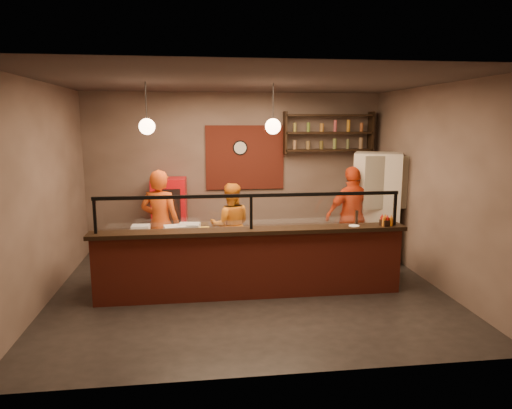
{
  "coord_description": "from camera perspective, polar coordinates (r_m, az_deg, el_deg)",
  "views": [
    {
      "loc": [
        -0.77,
        -6.82,
        2.62
      ],
      "look_at": [
        0.15,
        0.3,
        1.31
      ],
      "focal_mm": 32.0,
      "sensor_mm": 36.0,
      "label": 1
    }
  ],
  "objects": [
    {
      "name": "service_counter",
      "position": [
        6.9,
        -0.6,
        -7.59
      ],
      "size": [
        4.6,
        0.25,
        1.0
      ],
      "primitive_type": "cube",
      "color": "maroon",
      "rests_on": "floor"
    },
    {
      "name": "wall_clock",
      "position": [
        9.34,
        -2.0,
        7.1
      ],
      "size": [
        0.3,
        0.04,
        0.3
      ],
      "primitive_type": "cylinder",
      "rotation": [
        1.57,
        0.0,
        0.0
      ],
      "color": "black",
      "rests_on": "wall_back"
    },
    {
      "name": "pendant_right",
      "position": [
        7.12,
        2.13,
        9.75
      ],
      "size": [
        0.24,
        0.24,
        0.77
      ],
      "color": "black",
      "rests_on": "ceiling"
    },
    {
      "name": "fridge",
      "position": [
        8.99,
        14.81,
        -0.27
      ],
      "size": [
        1.1,
        1.07,
        2.05
      ],
      "primitive_type": "cube",
      "rotation": [
        0.0,
        0.0,
        -0.4
      ],
      "color": "beige",
      "rests_on": "floor"
    },
    {
      "name": "cook_right",
      "position": [
        8.6,
        11.97,
        -1.39
      ],
      "size": [
        1.13,
        0.63,
        1.82
      ],
      "primitive_type": "imported",
      "rotation": [
        0.0,
        0.0,
        3.32
      ],
      "color": "red",
      "rests_on": "floor"
    },
    {
      "name": "wall_front",
      "position": [
        4.51,
        2.66,
        -2.79
      ],
      "size": [
        6.0,
        0.0,
        6.0
      ],
      "primitive_type": "plane",
      "rotation": [
        -1.57,
        0.0,
        0.0
      ],
      "color": "#796459",
      "rests_on": "floor"
    },
    {
      "name": "rolling_pin",
      "position": [
        7.37,
        -7.38,
        -3.03
      ],
      "size": [
        0.38,
        0.1,
        0.06
      ],
      "primitive_type": "cylinder",
      "rotation": [
        0.0,
        1.57,
        0.08
      ],
      "color": "gold",
      "rests_on": "worktop"
    },
    {
      "name": "worktop",
      "position": [
        7.28,
        -1.07,
        -3.57
      ],
      "size": [
        4.6,
        0.75,
        0.05
      ],
      "primitive_type": "cube",
      "color": "silver",
      "rests_on": "worktop_cabinet"
    },
    {
      "name": "wall_shelving",
      "position": [
        9.53,
        9.04,
        8.85
      ],
      "size": [
        1.84,
        0.28,
        0.85
      ],
      "color": "black",
      "rests_on": "wall_back"
    },
    {
      "name": "condiment_caddy",
      "position": [
        7.23,
        15.98,
        -2.18
      ],
      "size": [
        0.2,
        0.18,
        0.09
      ],
      "primitive_type": "cube",
      "rotation": [
        0.0,
        0.0,
        0.33
      ],
      "color": "black",
      "rests_on": "counter_ledge"
    },
    {
      "name": "prep_tub_c",
      "position": [
        7.09,
        -10.1,
        -3.25
      ],
      "size": [
        0.36,
        0.31,
        0.16
      ],
      "primitive_type": "cube",
      "rotation": [
        0.0,
        0.0,
        0.2
      ],
      "color": "white",
      "rests_on": "worktop"
    },
    {
      "name": "wall_right",
      "position": [
        7.86,
        21.39,
        2.13
      ],
      "size": [
        0.0,
        5.0,
        5.0
      ],
      "primitive_type": "plane",
      "rotation": [
        1.57,
        0.0,
        -1.57
      ],
      "color": "#796459",
      "rests_on": "floor"
    },
    {
      "name": "pepper_mill",
      "position": [
        7.19,
        12.46,
        -1.6
      ],
      "size": [
        0.05,
        0.05,
        0.22
      ],
      "primitive_type": "cylinder",
      "rotation": [
        0.0,
        0.0,
        -0.01
      ],
      "color": "black",
      "rests_on": "counter_ledge"
    },
    {
      "name": "worktop_cabinet",
      "position": [
        7.4,
        -1.06,
        -6.96
      ],
      "size": [
        4.6,
        0.75,
        0.85
      ],
      "primitive_type": "cube",
      "color": "gray",
      "rests_on": "floor"
    },
    {
      "name": "brick_patch",
      "position": [
        9.37,
        -1.39,
        5.89
      ],
      "size": [
        1.6,
        0.04,
        1.3
      ],
      "primitive_type": "cube",
      "color": "maroon",
      "rests_on": "wall_back"
    },
    {
      "name": "cook_mid",
      "position": [
        8.26,
        -3.2,
        -2.64
      ],
      "size": [
        0.76,
        0.6,
        1.54
      ],
      "primitive_type": "imported",
      "rotation": [
        0.0,
        0.0,
        3.12
      ],
      "color": "orange",
      "rests_on": "floor"
    },
    {
      "name": "red_cooler",
      "position": [
        9.18,
        -10.71,
        -1.52
      ],
      "size": [
        0.68,
        0.63,
        1.54
      ],
      "primitive_type": "cube",
      "rotation": [
        0.0,
        0.0,
        -0.03
      ],
      "color": "red",
      "rests_on": "floor"
    },
    {
      "name": "prep_tub_b",
      "position": [
        7.19,
        -8.33,
        -3.0
      ],
      "size": [
        0.35,
        0.3,
        0.16
      ],
      "primitive_type": "cube",
      "rotation": [
        0.0,
        0.0,
        -0.16
      ],
      "color": "silver",
      "rests_on": "worktop"
    },
    {
      "name": "ceiling",
      "position": [
        6.89,
        -0.95,
        15.13
      ],
      "size": [
        6.0,
        6.0,
        0.0
      ],
      "primitive_type": "plane",
      "rotation": [
        3.14,
        0.0,
        0.0
      ],
      "color": "#3B312E",
      "rests_on": "wall_back"
    },
    {
      "name": "small_plate",
      "position": [
        7.08,
        12.16,
        -2.62
      ],
      "size": [
        0.17,
        0.17,
        0.01
      ],
      "primitive_type": "cylinder",
      "rotation": [
        0.0,
        0.0,
        -0.08
      ],
      "color": "white",
      "rests_on": "counter_ledge"
    },
    {
      "name": "pizza_dough",
      "position": [
        7.2,
        0.59,
        -3.48
      ],
      "size": [
        0.58,
        0.58,
        0.01
      ],
      "primitive_type": "cylinder",
      "rotation": [
        0.0,
        0.0,
        0.36
      ],
      "color": "white",
      "rests_on": "worktop"
    },
    {
      "name": "wall_left",
      "position": [
        7.25,
        -25.18,
        1.23
      ],
      "size": [
        0.0,
        5.0,
        5.0
      ],
      "primitive_type": "plane",
      "rotation": [
        1.57,
        0.0,
        1.57
      ],
      "color": "#796459",
      "rests_on": "floor"
    },
    {
      "name": "counter_ledge",
      "position": [
        6.76,
        -0.61,
        -3.31
      ],
      "size": [
        4.7,
        0.37,
        0.06
      ],
      "primitive_type": "cube",
      "color": "black",
      "rests_on": "service_counter"
    },
    {
      "name": "wall_back",
      "position": [
        9.41,
        -2.62,
        4.07
      ],
      "size": [
        6.0,
        0.0,
        6.0
      ],
      "primitive_type": "plane",
      "rotation": [
        1.57,
        0.0,
        0.0
      ],
      "color": "#796459",
      "rests_on": "floor"
    },
    {
      "name": "prep_tub_a",
      "position": [
        7.34,
        -14.21,
        -3.04
      ],
      "size": [
        0.28,
        0.22,
        0.14
      ],
      "primitive_type": "cube",
      "rotation": [
        0.0,
        0.0,
        -0.03
      ],
      "color": "silver",
      "rests_on": "worktop"
    },
    {
      "name": "pendant_left",
      "position": [
        7.06,
        -13.47,
        9.47
      ],
      "size": [
        0.24,
        0.24,
        0.77
      ],
      "color": "black",
      "rests_on": "ceiling"
    },
    {
      "name": "floor",
      "position": [
        7.35,
        -0.87,
        -10.58
      ],
      "size": [
        6.0,
        6.0,
        0.0
      ],
      "primitive_type": "plane",
      "color": "black",
      "rests_on": "ground"
    },
    {
      "name": "cook_left",
      "position": [
        7.93,
        -11.87,
        -2.32
      ],
      "size": [
        0.76,
        0.6,
        1.84
      ],
      "primitive_type": "imported",
      "rotation": [
        0.0,
        0.0,
        2.87
      ],
      "color": "#C54612",
      "rests_on": "floor"
    },
    {
      "name": "sneeze_guard",
      "position": [
        6.69,
        -0.61,
        -0.47
      ],
      "size": [
        4.5,
        0.05,
        0.52
      ],
      "color": "white",
      "rests_on": "counter_ledge"
    }
  ]
}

